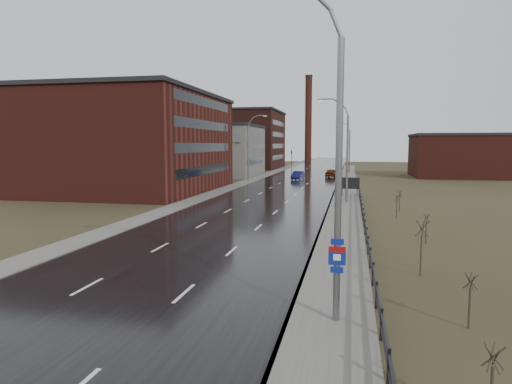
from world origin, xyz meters
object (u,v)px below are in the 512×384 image
at_px(car_near, 298,176).
at_px(car_far, 331,173).
at_px(streetlight_main, 329,155).
at_px(billboard, 350,184).

xyz_separation_m(car_near, car_far, (5.71, 7.56, 0.06)).
distance_m(streetlight_main, car_far, 74.14).
height_order(streetlight_main, car_far, streetlight_main).
distance_m(billboard, car_far, 33.91).
height_order(streetlight_main, billboard, streetlight_main).
bearing_deg(billboard, car_far, 96.10).
relative_size(streetlight_main, car_near, 2.62).
distance_m(streetlight_main, car_near, 67.11).
height_order(car_near, car_far, car_far).
distance_m(streetlight_main, billboard, 40.44).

